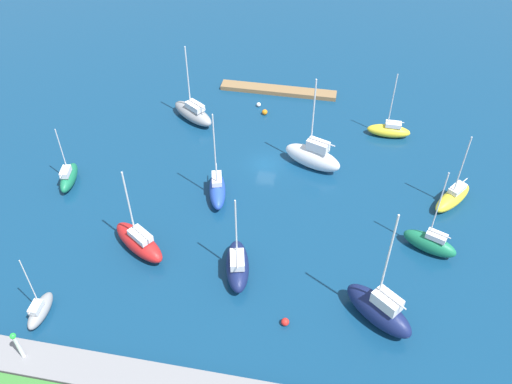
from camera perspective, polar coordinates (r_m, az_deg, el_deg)
water at (r=73.29m, az=1.05°, el=2.94°), size 160.00×160.00×0.00m
pier_dock at (r=87.70m, az=2.36°, el=10.63°), size 18.37×2.19×0.69m
harbor_beacon at (r=55.65m, az=-23.81°, el=-14.40°), size 0.56×0.56×3.73m
sailboat_yellow_mid_basin at (r=71.12m, az=19.99°, el=-0.51°), size 5.69×6.63×10.51m
sailboat_green_off_beacon at (r=64.35m, az=17.82°, el=-5.10°), size 6.43×4.17×11.51m
sailboat_gray_lone_north at (r=60.24m, az=-21.76°, el=-11.46°), size 1.62×4.55×8.36m
sailboat_navy_east_end at (r=56.45m, az=12.82°, el=-11.94°), size 7.92×7.02×14.75m
sailboat_white_inner_mooring at (r=72.12m, az=6.00°, el=3.75°), size 8.26×5.00×13.30m
sailboat_red_near_pier at (r=62.66m, az=-12.20°, el=-5.12°), size 7.93×6.42×11.45m
sailboat_blue_far_south at (r=67.84m, az=-4.08°, el=0.30°), size 3.66×6.97×12.75m
sailboat_yellow_far_north at (r=79.96m, az=13.80°, el=6.33°), size 6.08×2.04×10.04m
sailboat_green_lone_south at (r=73.64m, az=-19.09°, el=1.50°), size 2.57×5.62×8.44m
sailboat_gray_west_end at (r=81.25m, az=-6.63°, el=8.28°), size 7.83×6.44×11.79m
sailboat_navy_center_basin at (r=59.07m, az=-1.97°, el=-7.71°), size 4.09×7.42×10.72m
mooring_buoy_orange at (r=82.43m, az=0.92°, el=8.40°), size 0.83×0.83×0.83m
mooring_buoy_red at (r=56.00m, az=3.08°, el=-13.48°), size 0.82×0.82×0.82m
mooring_buoy_white at (r=84.24m, az=0.29°, el=9.17°), size 0.67×0.67×0.67m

